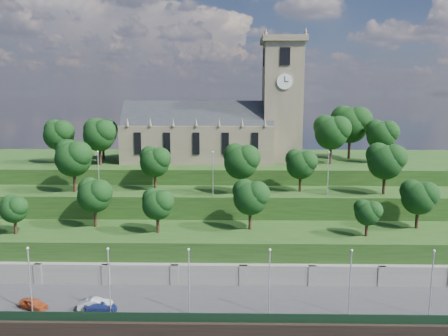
{
  "coord_description": "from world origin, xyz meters",
  "views": [
    {
      "loc": [
        3.3,
        -48.64,
        29.45
      ],
      "look_at": [
        1.87,
        30.0,
        16.12
      ],
      "focal_mm": 35.0,
      "sensor_mm": 36.0,
      "label": 1
    }
  ],
  "objects_px": {
    "car_left": "(33,304)",
    "car_right": "(101,307)",
    "car_middle": "(95,304)",
    "church": "(220,127)"
  },
  "relations": [
    {
      "from": "car_right",
      "to": "church",
      "type": "bearing_deg",
      "value": -24.72
    },
    {
      "from": "church",
      "to": "car_left",
      "type": "height_order",
      "value": "church"
    },
    {
      "from": "car_right",
      "to": "car_left",
      "type": "bearing_deg",
      "value": 79.97
    },
    {
      "from": "church",
      "to": "car_right",
      "type": "distance_m",
      "value": 49.41
    },
    {
      "from": "church",
      "to": "car_middle",
      "type": "height_order",
      "value": "church"
    },
    {
      "from": "car_middle",
      "to": "car_right",
      "type": "distance_m",
      "value": 1.06
    },
    {
      "from": "car_left",
      "to": "car_right",
      "type": "distance_m",
      "value": 9.01
    },
    {
      "from": "car_middle",
      "to": "car_left",
      "type": "bearing_deg",
      "value": 81.63
    },
    {
      "from": "car_left",
      "to": "car_right",
      "type": "relative_size",
      "value": 0.99
    },
    {
      "from": "car_middle",
      "to": "church",
      "type": "bearing_deg",
      "value": -27.7
    }
  ]
}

